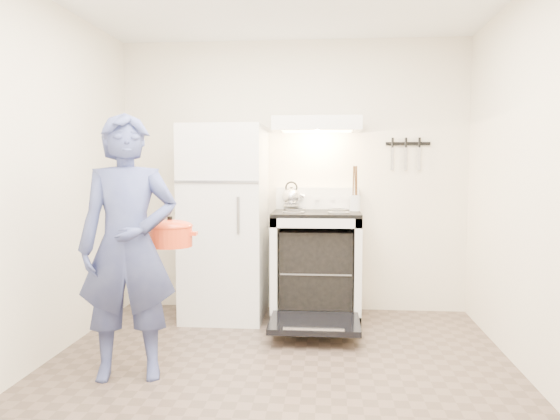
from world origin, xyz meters
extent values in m
plane|color=brown|center=(0.00, 0.00, 0.00)|extent=(3.60, 3.60, 0.00)
cube|color=beige|center=(0.00, 1.80, 1.25)|extent=(3.20, 0.02, 2.50)
cube|color=silver|center=(-0.58, 1.45, 0.85)|extent=(0.70, 0.70, 1.70)
cube|color=silver|center=(0.23, 1.48, 0.46)|extent=(0.76, 0.65, 0.92)
cube|color=black|center=(0.23, 1.48, 0.94)|extent=(0.76, 0.65, 0.03)
cube|color=silver|center=(0.23, 1.76, 1.05)|extent=(0.76, 0.07, 0.20)
cube|color=black|center=(0.23, 0.88, 0.12)|extent=(0.70, 0.54, 0.04)
cube|color=gray|center=(0.23, 1.48, 0.44)|extent=(0.60, 0.52, 0.01)
cube|color=silver|center=(0.23, 1.55, 1.71)|extent=(0.76, 0.50, 0.12)
cube|color=black|center=(1.05, 1.79, 1.55)|extent=(0.40, 0.02, 0.03)
cylinder|color=#8F7050|center=(0.27, 1.54, 0.45)|extent=(0.33, 0.33, 0.02)
cylinder|color=silver|center=(0.55, 1.22, 1.05)|extent=(0.10, 0.10, 0.13)
imported|color=navy|center=(-0.93, 0.02, 0.84)|extent=(0.69, 0.53, 1.68)
camera|label=1|loc=(0.33, -3.29, 1.35)|focal=35.00mm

